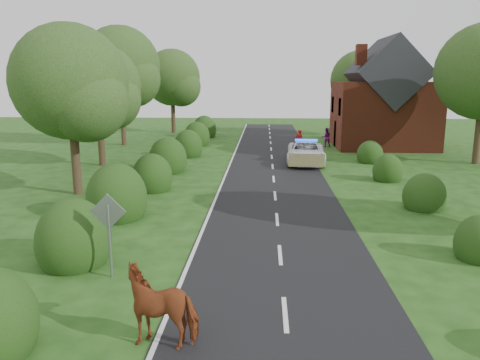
# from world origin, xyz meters

# --- Properties ---
(ground) EXTENTS (120.00, 120.00, 0.00)m
(ground) POSITION_xyz_m (0.00, 0.00, 0.00)
(ground) COLOR #1C4212
(road) EXTENTS (6.00, 70.00, 0.02)m
(road) POSITION_xyz_m (0.00, 15.00, 0.01)
(road) COLOR black
(road) RESTS_ON ground
(road_markings) EXTENTS (4.96, 70.00, 0.01)m
(road_markings) POSITION_xyz_m (-1.60, 12.93, 0.03)
(road_markings) COLOR white
(road_markings) RESTS_ON road
(hedgerow_left) EXTENTS (2.75, 50.41, 3.00)m
(hedgerow_left) POSITION_xyz_m (-6.51, 11.69, 0.75)
(hedgerow_left) COLOR #1D420E
(hedgerow_left) RESTS_ON ground
(hedgerow_right) EXTENTS (2.10, 45.78, 2.10)m
(hedgerow_right) POSITION_xyz_m (6.60, 11.21, 0.55)
(hedgerow_right) COLOR #1D420E
(hedgerow_right) RESTS_ON ground
(tree_left_a) EXTENTS (5.74, 5.60, 8.38)m
(tree_left_a) POSITION_xyz_m (-9.75, 11.86, 5.34)
(tree_left_a) COLOR #332316
(tree_left_a) RESTS_ON ground
(tree_left_b) EXTENTS (5.74, 5.60, 8.07)m
(tree_left_b) POSITION_xyz_m (-11.25, 19.86, 5.04)
(tree_left_b) COLOR #332316
(tree_left_b) RESTS_ON ground
(tree_left_c) EXTENTS (6.97, 6.80, 10.22)m
(tree_left_c) POSITION_xyz_m (-12.70, 29.83, 6.53)
(tree_left_c) COLOR #332316
(tree_left_c) RESTS_ON ground
(tree_left_d) EXTENTS (6.15, 6.00, 8.89)m
(tree_left_d) POSITION_xyz_m (-10.23, 39.85, 5.64)
(tree_left_d) COLOR #332316
(tree_left_d) RESTS_ON ground
(tree_right_c) EXTENTS (6.15, 6.00, 8.58)m
(tree_right_c) POSITION_xyz_m (9.27, 37.85, 5.34)
(tree_right_c) COLOR #332316
(tree_right_c) RESTS_ON ground
(road_sign) EXTENTS (1.06, 0.08, 2.53)m
(road_sign) POSITION_xyz_m (-5.00, 2.00, 1.65)
(road_sign) COLOR gray
(road_sign) RESTS_ON ground
(house) EXTENTS (8.00, 7.40, 9.17)m
(house) POSITION_xyz_m (9.49, 30.00, 3.79)
(house) COLOR maroon
(house) RESTS_ON ground
(cow) EXTENTS (2.11, 1.22, 1.44)m
(cow) POSITION_xyz_m (-2.76, -1.22, 0.72)
(cow) COLOR maroon
(cow) RESTS_ON ground
(police_van) EXTENTS (2.90, 5.71, 1.68)m
(police_van) POSITION_xyz_m (2.30, 21.44, 0.77)
(police_van) COLOR white
(police_van) RESTS_ON ground
(pedestrian_red) EXTENTS (0.72, 0.58, 1.70)m
(pedestrian_red) POSITION_xyz_m (2.26, 27.39, 0.85)
(pedestrian_red) COLOR #B61015
(pedestrian_red) RESTS_ON ground
(pedestrian_purple) EXTENTS (0.84, 0.67, 1.65)m
(pedestrian_purple) POSITION_xyz_m (4.74, 29.72, 0.82)
(pedestrian_purple) COLOR #73197A
(pedestrian_purple) RESTS_ON ground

